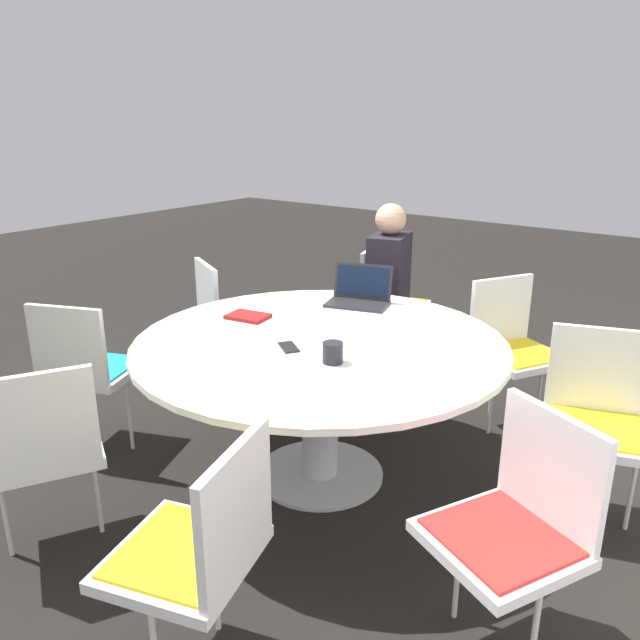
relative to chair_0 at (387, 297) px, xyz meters
name	(u,v)px	position (x,y,z in m)	size (l,w,h in m)	color
ground_plane	(320,475)	(1.46, 0.51, -0.52)	(16.00, 16.00, 0.00)	black
conference_table	(320,364)	(1.46, 0.51, 0.09)	(1.77, 1.77, 0.74)	#B7B7BC
chair_0	(387,297)	(0.00, 0.00, 0.00)	(0.54, 0.53, 0.86)	silver
chair_1	(227,313)	(0.96, -0.63, 0.00)	(0.57, 0.58, 0.86)	silver
chair_2	(86,363)	(2.01, -0.62, 0.00)	(0.56, 0.57, 0.86)	silver
chair_3	(42,443)	(2.60, -0.01, 0.00)	(0.58, 0.58, 0.86)	silver
chair_4	(201,542)	(2.64, 0.94, 0.00)	(0.54, 0.53, 0.86)	silver
chair_5	(517,518)	(1.94, 1.67, 0.00)	(0.57, 0.58, 0.86)	silver
chair_6	(596,411)	(0.99, 1.67, 0.00)	(0.54, 0.55, 0.86)	silver
chair_7	(513,341)	(0.34, 1.05, 0.00)	(0.59, 0.58, 0.86)	silver
person_0	(391,280)	(0.21, 0.15, 0.19)	(0.41, 0.33, 1.21)	#231E28
laptop	(360,294)	(0.85, 0.32, 0.27)	(0.32, 0.39, 0.21)	#232326
spiral_notebook	(248,316)	(1.43, 0.01, 0.23)	(0.18, 0.23, 0.02)	maroon
coffee_cup	(333,353)	(1.66, 0.72, 0.26)	(0.09, 0.09, 0.09)	black
cell_phone	(289,347)	(1.64, 0.46, 0.22)	(0.14, 0.16, 0.01)	black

